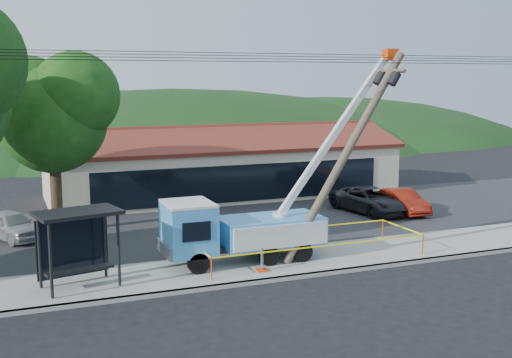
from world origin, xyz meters
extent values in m
plane|color=black|center=(0.00, 0.00, 0.00)|extent=(120.00, 120.00, 0.00)
cube|color=#9D9B93|center=(0.00, 2.10, 0.07)|extent=(60.00, 0.25, 0.15)
cube|color=#9D9B93|center=(0.00, 4.00, 0.07)|extent=(60.00, 4.00, 0.15)
cube|color=#28282B|center=(0.00, 12.00, 0.05)|extent=(60.00, 12.00, 0.10)
cube|color=beige|center=(4.00, 20.00, 1.70)|extent=(22.00, 8.00, 3.40)
cube|color=black|center=(4.00, 15.98, 1.43)|extent=(18.04, 0.08, 2.21)
cube|color=maroon|center=(4.00, 18.00, 3.90)|extent=(22.50, 4.53, 1.52)
cube|color=maroon|center=(4.00, 22.00, 3.90)|extent=(22.50, 4.53, 1.52)
cube|color=maroon|center=(4.00, 20.00, 4.55)|extent=(22.50, 0.30, 0.25)
cylinder|color=#332316|center=(-7.00, 13.00, 2.09)|extent=(0.56, 0.56, 4.18)
sphere|color=#113E10|center=(-7.00, 13.00, 5.70)|extent=(5.25, 5.25, 5.25)
sphere|color=#113E10|center=(-8.05, 13.70, 6.65)|extent=(4.20, 4.20, 4.20)
sphere|color=#113E10|center=(-5.95, 12.30, 6.84)|extent=(4.20, 4.20, 4.20)
ellipsoid|color=#1A3613|center=(10.00, 55.00, 0.00)|extent=(89.60, 64.00, 32.00)
ellipsoid|color=#1A3613|center=(30.00, 55.00, 0.00)|extent=(72.80, 52.00, 26.00)
cylinder|color=black|center=(0.00, 3.10, 8.26)|extent=(60.00, 0.02, 0.02)
cylinder|color=black|center=(0.00, 3.60, 8.38)|extent=(60.00, 0.02, 0.02)
cylinder|color=black|center=(0.00, 4.10, 8.50)|extent=(60.00, 0.02, 0.02)
cylinder|color=black|center=(0.00, 4.50, 8.62)|extent=(60.00, 0.02, 0.02)
cylinder|color=black|center=(-2.58, 3.68, 0.56)|extent=(0.84, 0.28, 0.84)
cylinder|color=black|center=(-2.58, 5.64, 0.56)|extent=(0.84, 0.28, 0.84)
cylinder|color=black|center=(0.40, 3.68, 0.56)|extent=(0.84, 0.28, 0.84)
cylinder|color=black|center=(0.40, 5.64, 0.56)|extent=(0.84, 0.28, 0.84)
cylinder|color=black|center=(1.89, 3.68, 0.56)|extent=(0.84, 0.28, 0.84)
cylinder|color=black|center=(1.89, 5.64, 0.56)|extent=(0.84, 0.28, 0.84)
cube|color=black|center=(-0.16, 4.66, 0.79)|extent=(6.15, 0.93, 0.23)
cube|color=#3D90D9|center=(-2.67, 4.66, 1.72)|extent=(1.86, 2.24, 1.96)
cube|color=silver|center=(-2.67, 4.66, 2.75)|extent=(1.86, 2.24, 0.11)
cube|color=black|center=(-3.56, 4.66, 1.86)|extent=(0.07, 1.68, 0.84)
cube|color=gray|center=(-3.65, 4.66, 0.98)|extent=(0.14, 2.14, 0.47)
cube|color=#3D90D9|center=(0.87, 4.66, 1.35)|extent=(4.29, 2.24, 1.12)
cylinder|color=silver|center=(1.34, 4.66, 1.77)|extent=(0.65, 0.65, 0.56)
cube|color=silver|center=(3.86, 4.66, 5.33)|extent=(5.26, 0.26, 6.82)
cube|color=gray|center=(4.14, 4.66, 5.57)|extent=(3.17, 0.17, 4.10)
cube|color=#D33E0B|center=(6.39, 4.47, 8.66)|extent=(0.56, 0.47, 0.47)
cube|color=#D33E0B|center=(-0.16, 3.07, 0.18)|extent=(0.42, 0.42, 0.07)
cube|color=#D33E0B|center=(2.27, 6.24, 0.18)|extent=(0.42, 0.42, 0.07)
cylinder|color=#4D3D32|center=(3.77, 3.68, 4.41)|extent=(5.53, 0.34, 8.69)
cube|color=#4D3D32|center=(5.94, 3.68, 7.93)|extent=(0.18, 1.93, 0.18)
cylinder|color=black|center=(5.73, 4.21, 7.61)|extent=(0.61, 0.39, 0.66)
cylinder|color=black|center=(5.73, 3.14, 7.61)|extent=(0.61, 0.39, 0.66)
cylinder|color=black|center=(-8.07, 2.82, 1.51)|extent=(0.13, 0.13, 2.68)
cylinder|color=black|center=(-5.67, 3.34, 1.51)|extent=(0.13, 0.13, 2.68)
cylinder|color=black|center=(-8.36, 4.13, 1.51)|extent=(0.13, 0.13, 2.68)
cylinder|color=black|center=(-5.96, 4.65, 1.51)|extent=(0.13, 0.13, 2.68)
cube|color=black|center=(-7.02, 3.74, 2.90)|extent=(3.21, 2.36, 0.13)
cube|color=black|center=(-7.17, 4.45, 1.51)|extent=(2.63, 0.63, 2.23)
cube|color=black|center=(-7.02, 3.74, 0.78)|extent=(2.49, 0.96, 0.09)
cylinder|color=#D33E0B|center=(-2.35, 2.71, 0.61)|extent=(0.05, 0.05, 0.91)
cylinder|color=#D33E0B|center=(7.17, 2.71, 0.61)|extent=(0.05, 0.05, 0.91)
cylinder|color=#D33E0B|center=(7.17, 5.81, 0.61)|extent=(0.05, 0.05, 0.91)
cylinder|color=#D33E0B|center=(-2.35, 5.81, 0.61)|extent=(0.05, 0.05, 0.91)
cube|color=yellow|center=(2.41, 2.71, 1.02)|extent=(9.52, 0.01, 0.05)
cube|color=yellow|center=(7.17, 4.26, 1.02)|extent=(0.01, 3.10, 0.05)
cube|color=yellow|center=(2.41, 5.81, 1.02)|extent=(9.52, 0.01, 0.05)
cube|color=yellow|center=(-2.35, 4.26, 1.02)|extent=(0.01, 3.10, 0.05)
imported|color=#9FA2A6|center=(-9.18, 12.34, 0.00)|extent=(3.33, 4.28, 1.36)
imported|color=maroon|center=(11.50, 10.49, 0.00)|extent=(1.64, 4.10, 1.33)
imported|color=black|center=(9.86, 11.25, 0.00)|extent=(3.17, 5.48, 1.43)
camera|label=1|loc=(-9.47, -19.41, 7.67)|focal=45.00mm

